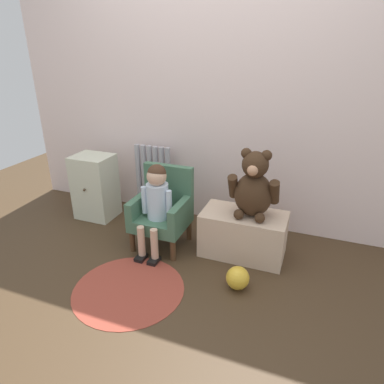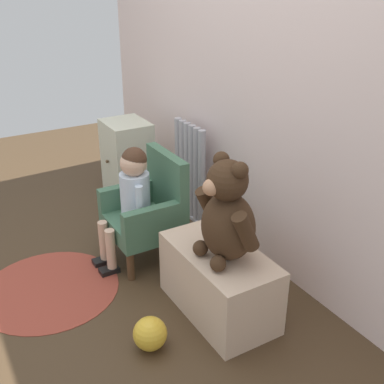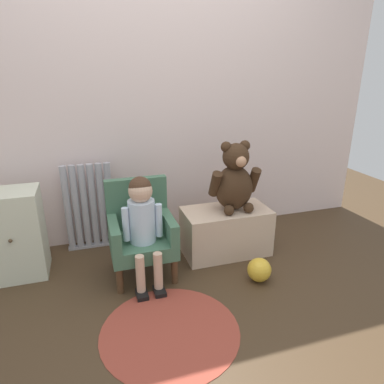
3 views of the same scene
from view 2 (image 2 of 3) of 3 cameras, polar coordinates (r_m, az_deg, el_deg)
ground_plane at (r=2.66m, az=-12.40°, el=-12.47°), size 6.00×6.00×0.00m
back_wall at (r=2.65m, az=8.39°, el=16.27°), size 3.80×0.05×2.40m
radiator at (r=3.27m, az=-0.28°, el=2.39°), size 0.37×0.05×0.67m
small_dresser at (r=3.58m, az=-7.63°, el=3.65°), size 0.35×0.32×0.60m
child_armchair at (r=2.83m, az=-5.05°, el=-2.13°), size 0.42×0.39×0.64m
child_figure at (r=2.73m, az=-7.22°, el=0.20°), size 0.25×0.35×0.71m
low_bench at (r=2.44m, az=3.20°, el=-10.53°), size 0.64×0.34×0.35m
large_teddy_bear at (r=2.20m, az=4.19°, el=-2.78°), size 0.37×0.26×0.51m
floor_rug at (r=2.79m, az=-16.53°, el=-10.93°), size 0.75×0.75×0.01m
toy_ball at (r=2.30m, az=-4.99°, el=-16.38°), size 0.16×0.16×0.16m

